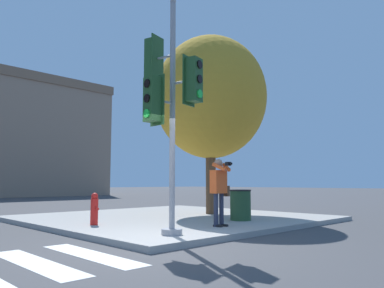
% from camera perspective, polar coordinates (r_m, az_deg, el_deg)
% --- Properties ---
extents(ground_plane, '(160.00, 160.00, 0.00)m').
position_cam_1_polar(ground_plane, '(7.11, -5.74, -15.40)').
color(ground_plane, '#424244').
extents(sidewalk_corner, '(8.00, 8.00, 0.13)m').
position_cam_1_polar(sidewalk_corner, '(12.00, -3.12, -11.22)').
color(sidewalk_corner, '#9E9B96').
rests_on(sidewalk_corner, ground_plane).
extents(traffic_signal_pole, '(0.98, 1.37, 4.99)m').
position_cam_1_polar(traffic_signal_pole, '(7.80, -3.70, 7.46)').
color(traffic_signal_pole, '#939399').
rests_on(traffic_signal_pole, sidewalk_corner).
extents(person_photographer, '(0.58, 0.54, 1.62)m').
position_cam_1_polar(person_photographer, '(9.16, 4.19, -6.41)').
color(person_photographer, black).
rests_on(person_photographer, sidewalk_corner).
extents(street_tree, '(3.88, 3.88, 6.15)m').
position_cam_1_polar(street_tree, '(13.14, 2.82, 7.08)').
color(street_tree, brown).
rests_on(street_tree, sidewalk_corner).
extents(fire_hydrant, '(0.19, 0.25, 0.79)m').
position_cam_1_polar(fire_hydrant, '(9.77, -14.65, -9.56)').
color(fire_hydrant, red).
rests_on(fire_hydrant, sidewalk_corner).
extents(trash_bin, '(0.61, 0.61, 0.85)m').
position_cam_1_polar(trash_bin, '(10.70, 7.39, -9.18)').
color(trash_bin, '#234728').
rests_on(trash_bin, sidewalk_corner).
extents(building_right, '(14.30, 9.92, 10.55)m').
position_cam_1_polar(building_right, '(38.38, -25.10, 0.78)').
color(building_right, gray).
rests_on(building_right, ground_plane).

